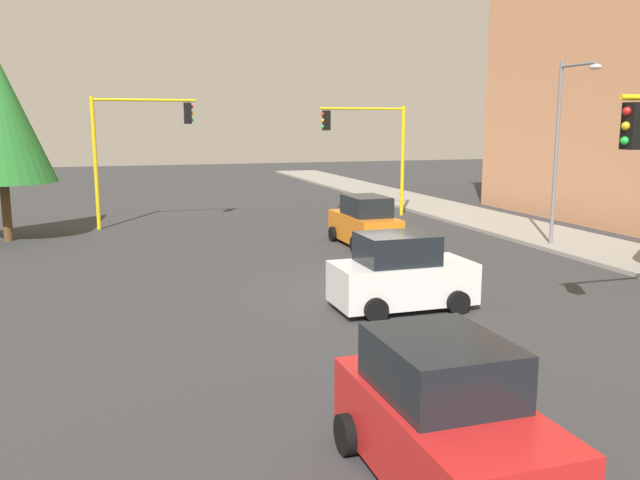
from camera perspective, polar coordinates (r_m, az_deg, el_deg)
ground_plane at (r=19.08m, az=4.27°, el=-4.35°), size 120.00×120.00×0.00m
sidewalk_kerb at (r=28.58m, az=20.22°, el=0.06°), size 80.00×4.00×0.15m
traffic_signal_far_left at (r=33.59m, az=4.37°, el=8.74°), size 0.36×4.59×5.60m
traffic_signal_far_right at (r=31.13m, az=-15.72°, el=8.67°), size 0.36×4.59×5.92m
street_lamp_curbside at (r=26.30m, az=20.40°, el=8.60°), size 2.15×0.28×7.00m
car_red at (r=9.14m, az=10.71°, el=-15.06°), size 3.78×2.11×1.98m
car_orange at (r=25.76m, az=3.89°, el=1.48°), size 4.04×1.93×1.98m
car_white at (r=17.11m, az=7.03°, el=-3.00°), size 2.06×3.60×1.98m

